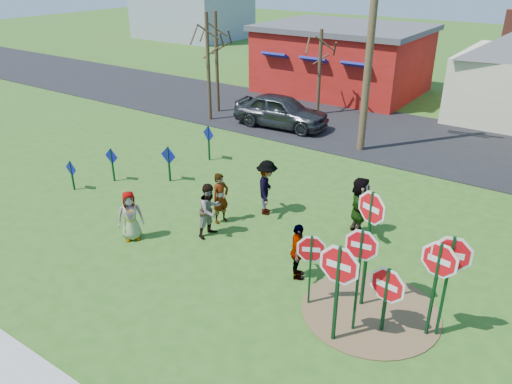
# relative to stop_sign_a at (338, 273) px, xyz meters

# --- Properties ---
(ground) EXTENTS (120.00, 120.00, 0.00)m
(ground) POSITION_rel_stop_sign_a_xyz_m (-4.21, 2.34, -1.71)
(ground) COLOR #2B5819
(ground) RESTS_ON ground
(road) EXTENTS (120.00, 7.50, 0.04)m
(road) POSITION_rel_stop_sign_a_xyz_m (-4.21, 13.84, -1.69)
(road) COLOR black
(road) RESTS_ON ground
(dirt_patch) EXTENTS (3.20, 3.20, 0.03)m
(dirt_patch) POSITION_rel_stop_sign_a_xyz_m (0.29, 1.34, -1.70)
(dirt_patch) COLOR brown
(dirt_patch) RESTS_ON ground
(red_building) EXTENTS (9.40, 7.69, 3.90)m
(red_building) POSITION_rel_stop_sign_a_xyz_m (-9.71, 20.33, 0.25)
(red_building) COLOR maroon
(red_building) RESTS_ON ground
(stop_sign_a) EXTENTS (1.19, 0.08, 2.50)m
(stop_sign_a) POSITION_rel_stop_sign_a_xyz_m (0.00, 0.00, 0.00)
(stop_sign_a) COLOR #0F381C
(stop_sign_a) RESTS_ON ground
(stop_sign_b) EXTENTS (0.98, 0.36, 3.10)m
(stop_sign_b) POSITION_rel_stop_sign_a_xyz_m (0.01, 1.46, 0.56)
(stop_sign_b) COLOR #0F381C
(stop_sign_b) RESTS_ON ground
(stop_sign_c) EXTENTS (0.95, 0.16, 2.66)m
(stop_sign_c) POSITION_rel_stop_sign_a_xyz_m (0.22, 0.54, 0.17)
(stop_sign_c) COLOR #0F381C
(stop_sign_c) RESTS_ON ground
(stop_sign_d) EXTENTS (1.09, 0.34, 2.63)m
(stop_sign_d) POSITION_rel_stop_sign_a_xyz_m (1.79, 1.43, 0.16)
(stop_sign_d) COLOR #0F381C
(stop_sign_d) RESTS_ON ground
(stop_sign_e) EXTENTS (1.11, 0.17, 1.77)m
(stop_sign_e) POSITION_rel_stop_sign_a_xyz_m (0.75, 0.88, -0.59)
(stop_sign_e) COLOR #0F381C
(stop_sign_e) RESTS_ON ground
(stop_sign_f) EXTENTS (1.07, 0.19, 2.47)m
(stop_sign_f) POSITION_rel_stop_sign_a_xyz_m (1.61, 1.31, 0.04)
(stop_sign_f) COLOR #0F381C
(stop_sign_f) RESTS_ON ground
(stop_sign_g) EXTENTS (0.84, 0.44, 1.98)m
(stop_sign_g) POSITION_rel_stop_sign_a_xyz_m (-1.05, 0.79, -0.36)
(stop_sign_g) COLOR #0F381C
(stop_sign_g) RESTS_ON ground
(blue_diamond_a) EXTENTS (0.59, 0.06, 1.11)m
(blue_diamond_a) POSITION_rel_stop_sign_a_xyz_m (-11.07, 1.69, -1.03)
(blue_diamond_a) COLOR #0F381C
(blue_diamond_a) RESTS_ON ground
(blue_diamond_b) EXTENTS (0.61, 0.06, 1.28)m
(blue_diamond_b) POSITION_rel_stop_sign_a_xyz_m (-10.50, 3.03, -0.92)
(blue_diamond_b) COLOR #0F381C
(blue_diamond_b) RESTS_ON ground
(blue_diamond_c) EXTENTS (0.68, 0.07, 1.35)m
(blue_diamond_c) POSITION_rel_stop_sign_a_xyz_m (-8.79, 4.20, -0.88)
(blue_diamond_c) COLOR #0F381C
(blue_diamond_c) RESTS_ON ground
(blue_diamond_d) EXTENTS (0.65, 0.18, 1.45)m
(blue_diamond_d) POSITION_rel_stop_sign_a_xyz_m (-8.94, 6.66, -0.81)
(blue_diamond_d) COLOR #0F381C
(blue_diamond_d) RESTS_ON ground
(person_a) EXTENTS (0.83, 0.88, 1.51)m
(person_a) POSITION_rel_stop_sign_a_xyz_m (-6.79, 0.51, -0.95)
(person_a) COLOR #3B3C8C
(person_a) RESTS_ON ground
(person_b) EXTENTS (0.51, 0.66, 1.62)m
(person_b) POSITION_rel_stop_sign_a_xyz_m (-5.30, 2.82, -0.90)
(person_b) COLOR #256F5F
(person_b) RESTS_ON ground
(person_c) EXTENTS (0.72, 0.87, 1.65)m
(person_c) POSITION_rel_stop_sign_a_xyz_m (-5.04, 1.99, -0.88)
(person_c) COLOR #94433C
(person_c) RESTS_ON ground
(person_d) EXTENTS (1.14, 1.34, 1.80)m
(person_d) POSITION_rel_stop_sign_a_xyz_m (-4.45, 4.10, -0.81)
(person_d) COLOR #37383D
(person_d) RESTS_ON ground
(person_e) EXTENTS (0.76, 0.97, 1.54)m
(person_e) POSITION_rel_stop_sign_a_xyz_m (-1.83, 1.56, -0.94)
(person_e) COLOR #532E58
(person_e) RESTS_ON ground
(person_f) EXTENTS (1.43, 1.68, 1.82)m
(person_f) POSITION_rel_stop_sign_a_xyz_m (-1.48, 4.55, -0.80)
(person_f) COLOR #1C5128
(person_f) RESTS_ON ground
(suv) EXTENTS (4.73, 2.20, 1.57)m
(suv) POSITION_rel_stop_sign_a_xyz_m (-8.84, 11.98, -0.89)
(suv) COLOR #29292D
(suv) RESTS_ON road
(utility_pole) EXTENTS (2.39, 0.49, 9.79)m
(utility_pole) POSITION_rel_stop_sign_a_xyz_m (-4.34, 11.23, 3.44)
(utility_pole) COLOR #4C3823
(utility_pole) RESTS_ON ground
(bare_tree_west) EXTENTS (1.80, 1.80, 5.12)m
(bare_tree_west) POSITION_rel_stop_sign_a_xyz_m (-13.02, 12.36, 1.60)
(bare_tree_west) COLOR #382819
(bare_tree_west) RESTS_ON ground
(bare_tree_east) EXTENTS (1.80, 1.80, 4.32)m
(bare_tree_east) POSITION_rel_stop_sign_a_xyz_m (-8.43, 14.93, 1.09)
(bare_tree_east) COLOR #382819
(bare_tree_east) RESTS_ON ground
(bare_tree_mid) EXTENTS (1.80, 1.80, 5.20)m
(bare_tree_mid) POSITION_rel_stop_sign_a_xyz_m (-12.45, 10.99, 1.66)
(bare_tree_mid) COLOR #382819
(bare_tree_mid) RESTS_ON ground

